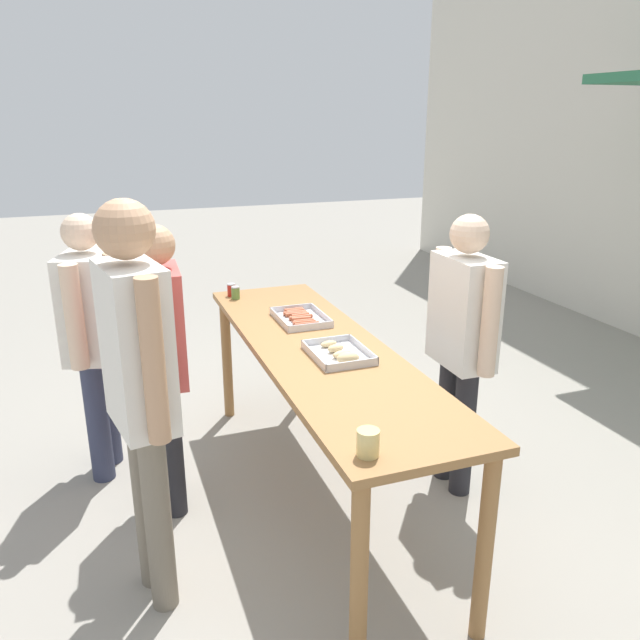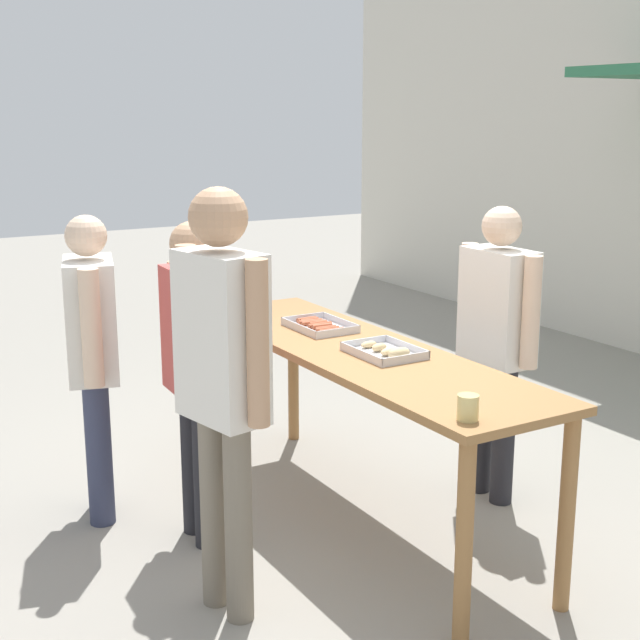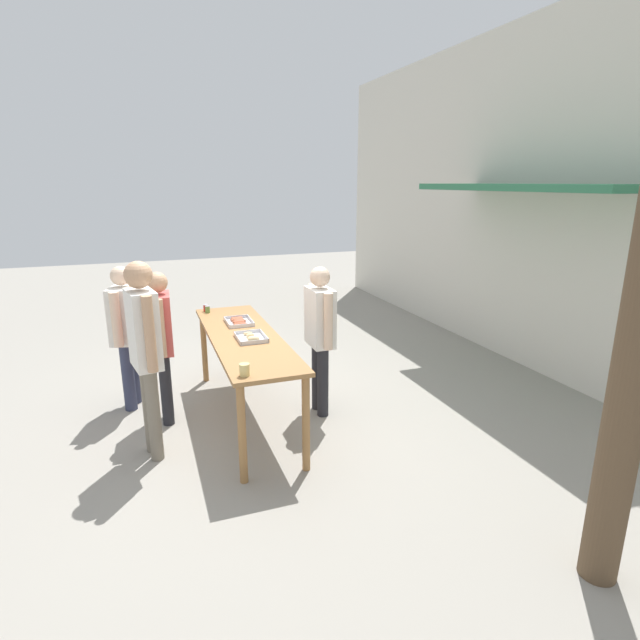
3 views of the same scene
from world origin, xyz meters
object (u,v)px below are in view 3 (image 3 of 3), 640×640
at_px(person_customer_with_cup, 145,342).
at_px(person_server_behind_table, 320,328).
at_px(person_customer_waiting_in_line, 161,335).
at_px(condiment_jar_mustard, 206,308).
at_px(food_tray_buns, 251,338).
at_px(condiment_jar_ketchup, 208,309).
at_px(food_tray_sausages, 239,322).
at_px(beer_cup, 244,370).
at_px(person_customer_holding_hotdog, 126,326).

bearing_deg(person_customer_with_cup, person_server_behind_table, -90.76).
bearing_deg(person_customer_waiting_in_line, condiment_jar_mustard, -28.66).
distance_m(food_tray_buns, condiment_jar_ketchup, 1.27).
bearing_deg(condiment_jar_ketchup, food_tray_buns, 12.14).
bearing_deg(food_tray_sausages, beer_cup, -9.40).
height_order(condiment_jar_mustard, person_customer_with_cup, person_customer_with_cup).
bearing_deg(food_tray_sausages, person_customer_waiting_in_line, -73.35).
distance_m(condiment_jar_mustard, beer_cup, 2.25).
relative_size(food_tray_sausages, person_customer_waiting_in_line, 0.24).
height_order(food_tray_buns, beer_cup, beer_cup).
bearing_deg(person_customer_holding_hotdog, beer_cup, -137.23).
relative_size(food_tray_sausages, condiment_jar_ketchup, 4.52).
height_order(condiment_jar_mustard, person_server_behind_table, person_server_behind_table).
bearing_deg(person_server_behind_table, food_tray_buns, -86.48).
height_order(food_tray_sausages, person_customer_waiting_in_line, person_customer_waiting_in_line).
xyz_separation_m(person_server_behind_table, person_customer_holding_hotdog, (-0.87, -1.94, -0.02)).
distance_m(beer_cup, person_customer_holding_hotdog, 2.07).
relative_size(food_tray_buns, person_server_behind_table, 0.23).
bearing_deg(food_tray_buns, condiment_jar_ketchup, -167.86).
xyz_separation_m(beer_cup, person_customer_waiting_in_line, (-1.32, -0.58, -0.02)).
height_order(food_tray_buns, person_customer_with_cup, person_customer_with_cup).
bearing_deg(person_customer_with_cup, food_tray_sausages, -58.47).
xyz_separation_m(condiment_jar_mustard, person_customer_with_cup, (1.60, -0.73, 0.13)).
xyz_separation_m(food_tray_buns, person_server_behind_table, (-0.04, 0.75, 0.01)).
bearing_deg(food_tray_buns, person_customer_holding_hotdog, -127.39).
bearing_deg(person_customer_holding_hotdog, person_customer_waiting_in_line, -130.15).
bearing_deg(food_tray_sausages, person_customer_with_cup, -47.29).
bearing_deg(beer_cup, condiment_jar_ketchup, -179.88).
relative_size(condiment_jar_mustard, beer_cup, 0.85).
bearing_deg(person_customer_holding_hotdog, condiment_jar_ketchup, -54.64).
bearing_deg(person_customer_holding_hotdog, person_server_behind_table, -98.26).
distance_m(condiment_jar_ketchup, person_customer_waiting_in_line, 1.02).
xyz_separation_m(food_tray_sausages, food_tray_buns, (0.65, 0.00, 0.01)).
xyz_separation_m(person_customer_holding_hotdog, person_customer_waiting_in_line, (0.52, 0.35, 0.01)).
distance_m(food_tray_buns, person_customer_holding_hotdog, 1.50).
xyz_separation_m(food_tray_sausages, person_customer_waiting_in_line, (0.25, -0.84, 0.01)).
xyz_separation_m(food_tray_sausages, condiment_jar_mustard, (-0.67, -0.28, 0.03)).
bearing_deg(person_customer_waiting_in_line, condiment_jar_ketchup, -31.55).
distance_m(food_tray_sausages, person_customer_with_cup, 1.38).
bearing_deg(person_customer_waiting_in_line, person_customer_with_cup, 169.30).
bearing_deg(condiment_jar_ketchup, person_customer_with_cup, -25.99).
height_order(condiment_jar_ketchup, beer_cup, beer_cup).
relative_size(beer_cup, person_customer_waiting_in_line, 0.06).
bearing_deg(person_customer_holding_hotdog, person_customer_with_cup, -155.27).
xyz_separation_m(condiment_jar_mustard, person_customer_waiting_in_line, (0.93, -0.57, -0.02)).
height_order(food_tray_buns, person_customer_waiting_in_line, person_customer_waiting_in_line).
bearing_deg(food_tray_sausages, food_tray_buns, 0.04).
relative_size(person_server_behind_table, person_customer_with_cup, 0.89).
bearing_deg(person_customer_with_cup, beer_cup, -142.09).
xyz_separation_m(person_customer_with_cup, person_customer_waiting_in_line, (-0.68, 0.16, -0.15)).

